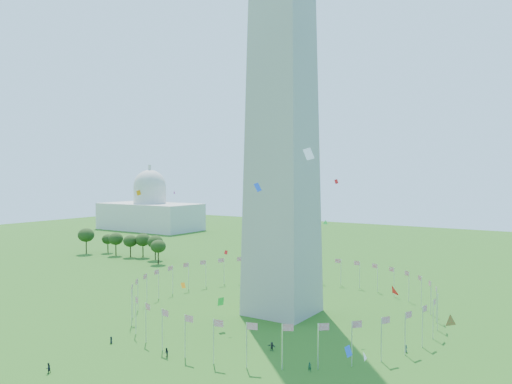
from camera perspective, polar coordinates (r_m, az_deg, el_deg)
ground at (r=102.50m, az=-12.01°, el=-19.67°), size 600.00×600.00×0.00m
washington_monument at (r=143.10m, az=3.07°, el=21.05°), size 16.80×16.80×169.00m
flag_ring at (r=139.30m, az=3.01°, el=-11.83°), size 80.24×80.24×9.00m
capitol_building at (r=350.15m, az=-12.04°, el=-0.46°), size 70.00×35.00×46.00m
crowd at (r=101.21m, az=-12.08°, el=-19.42°), size 98.05×72.44×1.98m
kites_aloft at (r=106.27m, az=3.59°, el=-8.20°), size 95.93×66.95×37.85m
tree_line_west at (r=236.96m, az=-14.71°, el=-5.94°), size 55.48×15.47×11.98m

